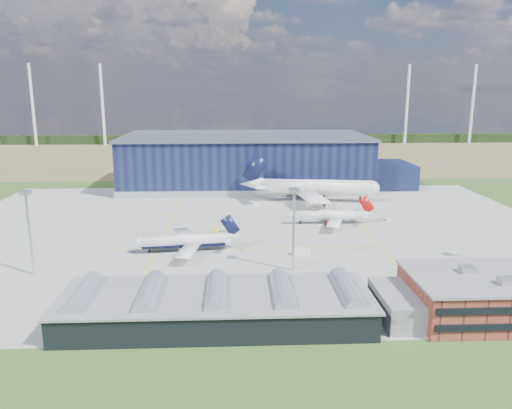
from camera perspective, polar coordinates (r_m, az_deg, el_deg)
name	(u,v)px	position (r m, az deg, el deg)	size (l,w,h in m)	color
ground	(252,239)	(166.31, -0.41, -3.95)	(600.00, 600.00, 0.00)	#29481B
apron	(251,231)	(175.88, -0.53, -2.99)	(220.00, 160.00, 0.08)	#9E9E99
farmland	(241,154)	(382.07, -1.67, 5.74)	(600.00, 220.00, 0.01)	olive
treeline	(240,139)	(461.12, -1.84, 7.50)	(600.00, 8.00, 8.00)	black
horizon_dressing	(22,106)	(489.95, -25.22, 10.15)	(440.20, 18.00, 70.00)	white
hangar	(251,163)	(256.56, -0.59, 4.76)	(145.00, 62.00, 26.10)	#101538
glass_concourse	(233,305)	(108.66, -2.66, -11.41)	(78.00, 23.00, 8.60)	black
light_mast_west	(28,219)	(143.68, -24.60, -1.52)	(2.60, 2.60, 23.00)	#B9BBC1
light_mast_center	(294,216)	(134.08, 4.34, -1.33)	(2.60, 2.60, 23.00)	#B9BBC1
airliner_navy	(183,234)	(153.96, -8.30, -3.41)	(32.93, 32.22, 10.74)	white
airliner_red	(328,210)	(184.83, 8.21, -0.66)	(32.21, 31.51, 10.50)	white
airliner_widebody	(316,179)	(220.35, 6.91, 2.88)	(61.72, 60.38, 20.13)	white
gse_tug_a	(127,283)	(132.10, -14.51, -8.67)	(2.02, 3.30, 1.38)	yellow
gse_tug_b	(217,231)	(173.84, -4.48, -3.01)	(2.03, 3.04, 1.32)	yellow
gse_van_a	(302,252)	(150.06, 5.25, -5.48)	(2.18, 4.99, 2.18)	white
gse_cart_a	(389,219)	(195.24, 14.91, -1.65)	(1.75, 2.62, 1.13)	white
gse_tug_c	(322,198)	(226.69, 7.55, 0.71)	(1.80, 2.89, 1.26)	yellow
gse_cart_b	(257,205)	(211.46, 0.16, -0.08)	(1.76, 2.64, 1.14)	white
airstair	(342,279)	(130.12, 9.75, -8.42)	(1.79, 4.47, 2.86)	white
car_b	(441,292)	(130.77, 20.35, -9.35)	(1.35, 3.88, 1.28)	#99999E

